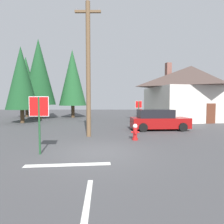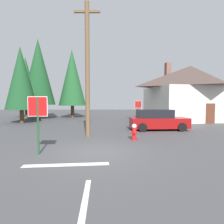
% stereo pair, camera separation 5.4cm
% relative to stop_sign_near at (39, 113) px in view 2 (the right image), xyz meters
% --- Properties ---
extents(ground_plane, '(80.00, 80.00, 0.10)m').
position_rel_stop_sign_near_xyz_m(ground_plane, '(2.39, 0.36, -1.80)').
color(ground_plane, '#424244').
extents(lane_stop_bar, '(3.02, 0.58, 0.01)m').
position_rel_stop_sign_near_xyz_m(lane_stop_bar, '(1.48, -1.30, -1.75)').
color(lane_stop_bar, silver).
rests_on(lane_stop_bar, ground).
extents(lane_center_stripe, '(0.32, 3.50, 0.01)m').
position_rel_stop_sign_near_xyz_m(lane_center_stripe, '(2.52, -4.31, -1.75)').
color(lane_center_stripe, silver).
rests_on(lane_center_stripe, ground).
extents(stop_sign_near, '(0.83, 0.08, 2.43)m').
position_rel_stop_sign_near_xyz_m(stop_sign_near, '(0.00, 0.00, 0.00)').
color(stop_sign_near, '#1E4C28').
rests_on(stop_sign_near, ground).
extents(fire_hydrant, '(0.47, 0.40, 0.93)m').
position_rel_stop_sign_near_xyz_m(fire_hydrant, '(4.36, 2.87, -1.30)').
color(fire_hydrant, red).
rests_on(fire_hydrant, ground).
extents(utility_pole, '(1.60, 0.28, 8.28)m').
position_rel_stop_sign_near_xyz_m(utility_pole, '(1.56, 3.95, 2.56)').
color(utility_pole, brown).
rests_on(utility_pole, ground).
extents(stop_sign_far, '(0.66, 0.16, 2.25)m').
position_rel_stop_sign_near_xyz_m(stop_sign_far, '(5.63, 10.39, -0.16)').
color(stop_sign_far, '#1E4C28').
rests_on(stop_sign_far, ground).
extents(house, '(10.80, 9.07, 6.80)m').
position_rel_stop_sign_near_xyz_m(house, '(12.21, 14.07, 1.52)').
color(house, beige).
rests_on(house, ground).
extents(parked_car, '(4.47, 2.16, 1.59)m').
position_rel_stop_sign_near_xyz_m(parked_car, '(6.63, 6.63, -1.00)').
color(parked_car, maroon).
rests_on(parked_car, ground).
extents(pine_tree_tall_left, '(3.96, 3.96, 9.90)m').
position_rel_stop_sign_near_xyz_m(pine_tree_tall_left, '(-6.05, 15.62, 4.07)').
color(pine_tree_tall_left, '#4C3823').
rests_on(pine_tree_tall_left, ground).
extents(pine_tree_mid_left, '(3.37, 3.37, 8.42)m').
position_rel_stop_sign_near_xyz_m(pine_tree_mid_left, '(-9.03, 18.59, 3.20)').
color(pine_tree_mid_left, '#4C3823').
rests_on(pine_tree_mid_left, ground).
extents(pine_tree_short_left, '(3.09, 3.09, 7.73)m').
position_rel_stop_sign_near_xyz_m(pine_tree_short_left, '(-6.14, 11.23, 2.79)').
color(pine_tree_short_left, '#4C3823').
rests_on(pine_tree_short_left, ground).
extents(pine_tree_far_center, '(3.64, 3.64, 9.09)m').
position_rel_stop_sign_near_xyz_m(pine_tree_far_center, '(-2.28, 17.48, 3.60)').
color(pine_tree_far_center, '#4C3823').
rests_on(pine_tree_far_center, ground).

